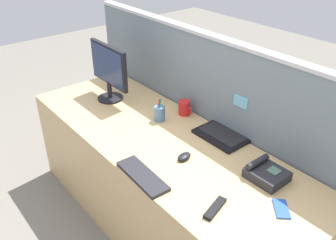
% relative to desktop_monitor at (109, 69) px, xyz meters
% --- Properties ---
extents(ground_plane, '(10.00, 10.00, 0.00)m').
position_rel_desktop_monitor_xyz_m(ground_plane, '(0.70, -0.05, -1.00)').
color(ground_plane, slate).
extents(desk, '(2.27, 0.79, 0.75)m').
position_rel_desktop_monitor_xyz_m(desk, '(0.70, -0.05, -0.62)').
color(desk, tan).
rests_on(desk, ground_plane).
extents(cubicle_divider, '(2.62, 0.08, 1.35)m').
position_rel_desktop_monitor_xyz_m(cubicle_divider, '(0.70, 0.38, -0.32)').
color(cubicle_divider, slate).
rests_on(cubicle_divider, ground_plane).
extents(desktop_monitor, '(0.45, 0.20, 0.43)m').
position_rel_desktop_monitor_xyz_m(desktop_monitor, '(0.00, 0.00, 0.00)').
color(desktop_monitor, black).
rests_on(desktop_monitor, desk).
extents(laptop, '(0.34, 0.28, 0.22)m').
position_rel_desktop_monitor_xyz_m(laptop, '(0.94, 0.33, -0.20)').
color(laptop, black).
rests_on(laptop, desk).
extents(desk_phone, '(0.20, 0.18, 0.09)m').
position_rel_desktop_monitor_xyz_m(desk_phone, '(1.38, 0.14, -0.21)').
color(desk_phone, '#232328').
rests_on(desk_phone, desk).
extents(keyboard_main, '(0.37, 0.14, 0.02)m').
position_rel_desktop_monitor_xyz_m(keyboard_main, '(0.95, -0.38, -0.24)').
color(keyboard_main, '#232328').
rests_on(keyboard_main, desk).
extents(computer_mouse_right_hand, '(0.08, 0.11, 0.03)m').
position_rel_desktop_monitor_xyz_m(computer_mouse_right_hand, '(0.96, -0.09, -0.23)').
color(computer_mouse_right_hand, black).
rests_on(computer_mouse_right_hand, desk).
extents(pen_cup, '(0.08, 0.08, 0.18)m').
position_rel_desktop_monitor_xyz_m(pen_cup, '(0.51, 0.08, -0.19)').
color(pen_cup, '#4C7093').
rests_on(pen_cup, desk).
extents(cell_phone_blue_case, '(0.14, 0.14, 0.01)m').
position_rel_desktop_monitor_xyz_m(cell_phone_blue_case, '(1.59, 0.00, -0.24)').
color(cell_phone_blue_case, blue).
rests_on(cell_phone_blue_case, desk).
extents(tv_remote, '(0.09, 0.18, 0.02)m').
position_rel_desktop_monitor_xyz_m(tv_remote, '(1.38, -0.25, -0.24)').
color(tv_remote, black).
rests_on(tv_remote, desk).
extents(coffee_mug, '(0.12, 0.08, 0.10)m').
position_rel_desktop_monitor_xyz_m(coffee_mug, '(0.55, 0.28, -0.19)').
color(coffee_mug, red).
rests_on(coffee_mug, desk).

